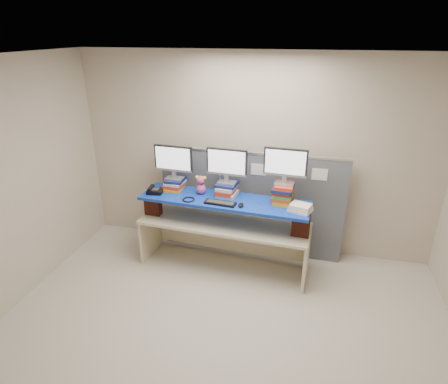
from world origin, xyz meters
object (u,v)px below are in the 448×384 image
(blue_board, at_px, (224,201))
(desk, at_px, (224,231))
(monitor_center, at_px, (227,164))
(monitor_right, at_px, (285,164))
(monitor_left, at_px, (173,160))
(desk_phone, at_px, (155,191))
(keyboard, at_px, (220,203))

(blue_board, bearing_deg, desk, 93.54)
(monitor_center, relative_size, monitor_right, 1.00)
(monitor_left, bearing_deg, desk_phone, -136.95)
(desk, xyz_separation_m, monitor_right, (0.74, 0.07, 0.99))
(desk_phone, bearing_deg, desk, -4.89)
(desk, bearing_deg, keyboard, -91.32)
(monitor_right, relative_size, desk_phone, 2.43)
(monitor_left, relative_size, keyboard, 1.29)
(desk, height_order, blue_board, blue_board)
(monitor_left, height_order, monitor_center, monitor_center)
(blue_board, relative_size, monitor_left, 4.16)
(blue_board, bearing_deg, monitor_right, 9.12)
(desk, xyz_separation_m, keyboard, (-0.01, -0.15, 0.49))
(monitor_center, xyz_separation_m, keyboard, (-0.02, -0.27, -0.43))
(monitor_right, bearing_deg, monitor_left, 180.00)
(desk, height_order, desk_phone, desk_phone)
(desk, xyz_separation_m, monitor_left, (-0.73, 0.16, 0.89))
(blue_board, height_order, desk_phone, desk_phone)
(desk_phone, bearing_deg, monitor_center, 2.15)
(monitor_right, distance_m, desk_phone, 1.76)
(blue_board, height_order, monitor_center, monitor_center)
(keyboard, relative_size, desk_phone, 1.88)
(keyboard, bearing_deg, blue_board, 90.27)
(desk, height_order, monitor_right, monitor_right)
(monitor_right, bearing_deg, desk, -170.88)
(monitor_left, xyz_separation_m, monitor_right, (1.47, -0.09, 0.10))
(monitor_left, xyz_separation_m, keyboard, (0.72, -0.31, -0.40))
(desk_phone, bearing_deg, blue_board, -4.89)
(blue_board, bearing_deg, keyboard, -91.32)
(keyboard, bearing_deg, desk, 90.27)
(desk, xyz_separation_m, monitor_center, (0.01, 0.12, 0.91))
(desk_phone, bearing_deg, keyboard, -13.99)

